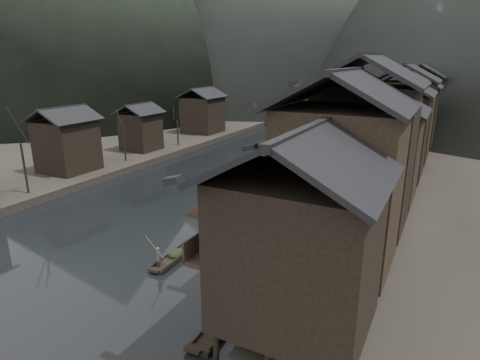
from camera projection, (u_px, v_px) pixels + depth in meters
The scene contains 12 objects.
water at pixel (139, 237), 35.27m from camera, with size 300.00×300.00×0.00m, color black.
left_bank at pixel (140, 129), 84.56m from camera, with size 40.00×200.00×1.20m, color #2D2823.
stilt_houses at pixel (390, 122), 41.32m from camera, with size 9.00×67.60×15.61m.
left_houses at pixel (122, 124), 59.79m from camera, with size 8.10×53.20×8.73m.
bare_trees at pixel (63, 135), 46.82m from camera, with size 3.94×43.94×7.88m.
moored_sampans at pixel (344, 184), 49.54m from camera, with size 3.18×68.29×0.47m.
midriver_boats at pixel (275, 147), 69.57m from camera, with size 7.85×19.24×0.45m.
stone_bridge at pixel (345, 102), 94.64m from camera, with size 40.00×6.00×9.00m.
hero_sampan at pixel (175, 257), 31.22m from camera, with size 1.27×5.24×0.44m.
cargo_heap at pixel (176, 249), 31.25m from camera, with size 1.15×1.50×0.69m, color black.
boatman at pixel (158, 254), 29.40m from camera, with size 0.61×0.40×1.68m, color #545457.
bamboo_pole at pixel (158, 222), 28.56m from camera, with size 0.06×0.06×3.97m, color #8C7A51.
Camera 1 is at (22.92, -24.37, 15.11)m, focal length 30.00 mm.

